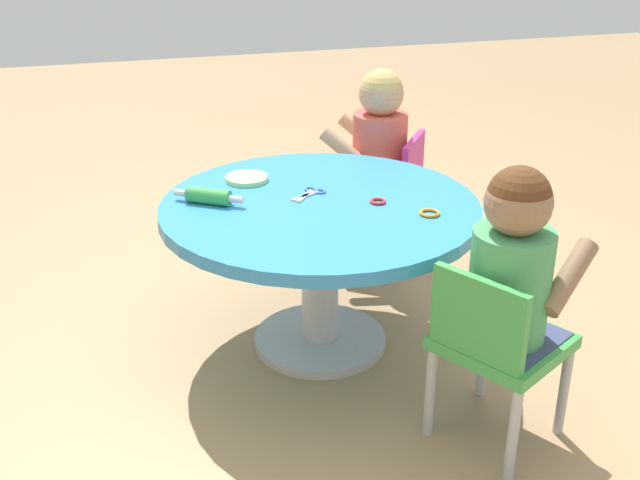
{
  "coord_description": "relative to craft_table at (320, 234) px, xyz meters",
  "views": [
    {
      "loc": [
        -2.15,
        0.63,
        1.4
      ],
      "look_at": [
        0.0,
        0.0,
        0.38
      ],
      "focal_mm": 43.6,
      "sensor_mm": 36.0,
      "label": 1
    }
  ],
  "objects": [
    {
      "name": "child_chair_left",
      "position": [
        -0.61,
        -0.3,
        -0.1
      ],
      "size": [
        0.41,
        0.41,
        0.54
      ],
      "color": "#B7B7BC",
      "rests_on": "ground"
    },
    {
      "name": "cookie_cutter_0",
      "position": [
        -0.19,
        -0.29,
        0.11
      ],
      "size": [
        0.06,
        0.06,
        0.01
      ],
      "primitive_type": "torus",
      "color": "orange",
      "rests_on": "craft_table"
    },
    {
      "name": "child_chair_right",
      "position": [
        0.53,
        -0.43,
        -0.1
      ],
      "size": [
        0.42,
        0.42,
        0.54
      ],
      "color": "#B7B7BC",
      "rests_on": "ground"
    },
    {
      "name": "seated_child_right",
      "position": [
        0.55,
        -0.4,
        0.13
      ],
      "size": [
        0.42,
        0.44,
        0.51
      ],
      "color": "#3F4772",
      "rests_on": "ground"
    },
    {
      "name": "playdough_blob_0",
      "position": [
        0.26,
        0.18,
        0.11
      ],
      "size": [
        0.14,
        0.14,
        0.02
      ],
      "primitive_type": "cylinder",
      "color": "#B2E58C",
      "rests_on": "craft_table"
    },
    {
      "name": "craft_table",
      "position": [
        0.0,
        0.0,
        0.0
      ],
      "size": [
        1.0,
        1.0,
        0.51
      ],
      "color": "silver",
      "rests_on": "ground"
    },
    {
      "name": "rolling_pin",
      "position": [
        0.09,
        0.33,
        0.13
      ],
      "size": [
        0.15,
        0.2,
        0.05
      ],
      "color": "green",
      "rests_on": "craft_table"
    },
    {
      "name": "seated_child_left",
      "position": [
        -0.59,
        -0.34,
        0.13
      ],
      "size": [
        0.4,
        0.43,
        0.51
      ],
      "color": "#3F4772",
      "rests_on": "ground"
    },
    {
      "name": "cookie_cutter_1",
      "position": [
        -0.05,
        -0.17,
        0.11
      ],
      "size": [
        0.05,
        0.05,
        0.01
      ],
      "primitive_type": "torus",
      "color": "red",
      "rests_on": "craft_table"
    },
    {
      "name": "craft_scissors",
      "position": [
        0.08,
        0.01,
        0.11
      ],
      "size": [
        0.13,
        0.14,
        0.01
      ],
      "color": "silver",
      "rests_on": "craft_table"
    },
    {
      "name": "ground_plane",
      "position": [
        0.0,
        0.0,
        -0.4
      ],
      "size": [
        10.0,
        10.0,
        0.0
      ],
      "primitive_type": "plane",
      "color": "tan"
    }
  ]
}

